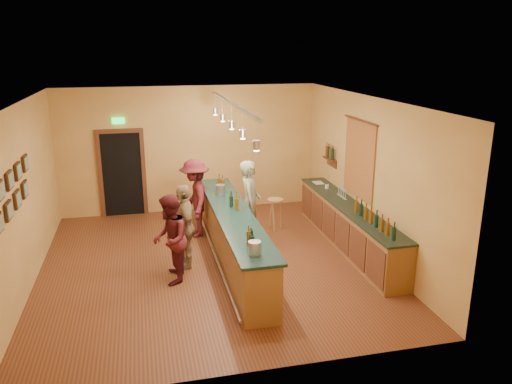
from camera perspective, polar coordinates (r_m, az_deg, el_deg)
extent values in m
plane|color=#5B2A1A|center=(10.01, -5.17, -8.17)|extent=(7.00, 7.00, 0.00)
cube|color=silver|center=(9.15, -5.69, 10.36)|extent=(6.50, 7.00, 0.02)
cube|color=#BA8345|center=(12.84, -7.59, 4.82)|extent=(6.50, 0.02, 3.20)
cube|color=#BA8345|center=(6.21, -0.89, -7.92)|extent=(6.50, 0.02, 3.20)
cube|color=#BA8345|center=(9.60, -24.99, -0.59)|extent=(0.02, 7.00, 3.20)
cube|color=#BA8345|center=(10.38, 12.65, 1.77)|extent=(0.02, 7.00, 3.20)
cube|color=black|center=(12.90, -15.02, 1.94)|extent=(0.95, 0.06, 2.10)
cube|color=#512A18|center=(12.91, -17.35, 1.76)|extent=(0.10, 0.08, 2.10)
cube|color=#512A18|center=(12.87, -12.69, 2.07)|extent=(0.10, 0.08, 2.10)
cube|color=#512A18|center=(12.66, -15.39, 6.74)|extent=(1.15, 0.08, 0.10)
cube|color=#19E54C|center=(12.61, -15.48, 7.85)|extent=(0.30, 0.04, 0.15)
cube|color=maroon|center=(10.66, 11.72, 3.60)|extent=(0.03, 1.40, 1.60)
cube|color=#512A18|center=(12.05, 8.38, 3.77)|extent=(0.16, 0.55, 0.03)
cube|color=#512A18|center=(12.09, 8.67, 3.32)|extent=(0.03, 0.55, 0.18)
cube|color=brown|center=(10.78, 10.47, -3.96)|extent=(0.55, 4.50, 0.90)
cube|color=black|center=(10.63, 10.60, -1.58)|extent=(0.60, 4.55, 0.04)
cylinder|color=silver|center=(11.76, 8.11, 0.62)|extent=(0.09, 0.09, 0.09)
cube|color=silver|center=(12.21, 7.13, 1.06)|extent=(0.22, 0.30, 0.01)
cube|color=brown|center=(9.88, -2.62, -5.31)|extent=(0.60, 5.00, 1.00)
cube|color=#122E2A|center=(9.70, -2.66, -2.43)|extent=(0.70, 5.10, 0.05)
cylinder|color=silver|center=(9.96, -4.65, -7.34)|extent=(0.05, 5.00, 0.05)
cylinder|color=silver|center=(7.71, -0.15, -6.43)|extent=(0.20, 0.20, 0.22)
cylinder|color=silver|center=(10.77, -4.11, 0.25)|extent=(0.20, 0.20, 0.22)
cube|color=silver|center=(9.23, -2.84, 10.09)|extent=(0.06, 4.60, 0.05)
cylinder|color=silver|center=(7.32, 0.04, 6.93)|extent=(0.01, 0.01, 0.35)
cylinder|color=#A5A5AD|center=(7.35, 0.04, 5.40)|extent=(0.11, 0.11, 0.14)
cylinder|color=#FFEABF|center=(7.37, 0.04, 4.78)|extent=(0.08, 0.08, 0.02)
cylinder|color=silver|center=(8.28, -1.55, 8.05)|extent=(0.01, 0.01, 0.35)
cylinder|color=#A5A5AD|center=(8.31, -1.54, 6.68)|extent=(0.11, 0.11, 0.14)
cylinder|color=#FFEABF|center=(8.33, -1.54, 6.14)|extent=(0.08, 0.08, 0.02)
cylinder|color=silver|center=(9.25, -2.82, 8.92)|extent=(0.01, 0.01, 0.35)
cylinder|color=#A5A5AD|center=(9.28, -2.80, 7.70)|extent=(0.11, 0.11, 0.14)
cylinder|color=#FFEABF|center=(9.29, -2.80, 7.21)|extent=(0.08, 0.08, 0.02)
cylinder|color=silver|center=(10.23, -3.85, 9.63)|extent=(0.01, 0.01, 0.35)
cylinder|color=#A5A5AD|center=(10.26, -3.83, 8.52)|extent=(0.11, 0.11, 0.14)
cylinder|color=#FFEABF|center=(10.27, -3.82, 8.08)|extent=(0.08, 0.08, 0.02)
cylinder|color=silver|center=(11.21, -4.71, 10.21)|extent=(0.01, 0.01, 0.35)
cylinder|color=#A5A5AD|center=(11.24, -4.68, 9.20)|extent=(0.11, 0.11, 0.14)
cylinder|color=#FFEABF|center=(11.25, -4.67, 8.79)|extent=(0.08, 0.08, 0.02)
imported|color=gray|center=(10.71, -0.69, -1.18)|extent=(0.60, 0.76, 1.83)
imported|color=#59191E|center=(9.09, -9.79, -5.36)|extent=(0.71, 0.87, 1.64)
imported|color=#997A51|center=(9.66, -8.18, -3.89)|extent=(0.48, 1.00, 1.65)
imported|color=#59191E|center=(11.20, -6.96, -0.68)|extent=(0.67, 1.15, 1.76)
cylinder|color=#AA834C|center=(11.49, 2.21, -0.91)|extent=(0.37, 0.37, 0.04)
cylinder|color=#AA834C|center=(11.65, 2.85, -2.63)|extent=(0.04, 0.04, 0.71)
cylinder|color=#AA834C|center=(11.70, 1.70, -2.52)|extent=(0.04, 0.04, 0.71)
cylinder|color=#AA834C|center=(11.48, 2.01, -2.90)|extent=(0.04, 0.04, 0.71)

